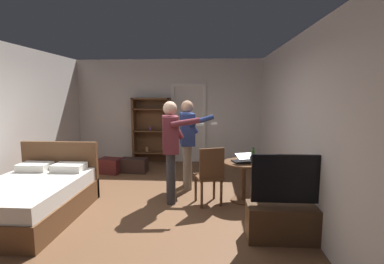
% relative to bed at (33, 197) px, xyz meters
% --- Properties ---
extents(ground_plane, '(7.29, 7.29, 0.00)m').
position_rel_bed_xyz_m(ground_plane, '(1.54, 0.36, -0.30)').
color(ground_plane, brown).
extents(wall_back, '(5.22, 0.12, 2.77)m').
position_rel_bed_xyz_m(wall_back, '(1.54, 3.73, 1.08)').
color(wall_back, silver).
rests_on(wall_back, ground_plane).
extents(wall_right, '(0.12, 6.87, 2.77)m').
position_rel_bed_xyz_m(wall_right, '(4.09, 0.36, 1.08)').
color(wall_right, silver).
rests_on(wall_right, ground_plane).
extents(doorway_frame, '(0.93, 0.08, 2.13)m').
position_rel_bed_xyz_m(doorway_frame, '(2.08, 3.65, 0.92)').
color(doorway_frame, white).
rests_on(doorway_frame, ground_plane).
extents(bed, '(1.37, 1.90, 1.02)m').
position_rel_bed_xyz_m(bed, '(0.00, 0.00, 0.00)').
color(bed, brown).
rests_on(bed, ground_plane).
extents(bookshelf, '(1.00, 0.32, 1.75)m').
position_rel_bed_xyz_m(bookshelf, '(1.11, 3.51, 0.65)').
color(bookshelf, brown).
rests_on(bookshelf, ground_plane).
extents(tv_flatscreen, '(1.14, 0.40, 1.12)m').
position_rel_bed_xyz_m(tv_flatscreen, '(3.73, -0.44, 0.01)').
color(tv_flatscreen, '#4C331E').
rests_on(tv_flatscreen, ground_plane).
extents(side_table, '(0.70, 0.70, 0.70)m').
position_rel_bed_xyz_m(side_table, '(3.26, 0.86, 0.17)').
color(side_table, brown).
rests_on(side_table, ground_plane).
extents(laptop, '(0.41, 0.42, 0.16)m').
position_rel_bed_xyz_m(laptop, '(3.24, 0.82, 0.45)').
color(laptop, black).
rests_on(laptop, side_table).
extents(bottle_on_table, '(0.06, 0.06, 0.27)m').
position_rel_bed_xyz_m(bottle_on_table, '(3.40, 0.78, 0.51)').
color(bottle_on_table, '#2D5621').
rests_on(bottle_on_table, side_table).
extents(wooden_chair, '(0.54, 0.54, 0.99)m').
position_rel_bed_xyz_m(wooden_chair, '(2.67, 0.64, 0.24)').
color(wooden_chair, brown).
rests_on(wooden_chair, ground_plane).
extents(person_blue_shirt, '(0.74, 0.64, 1.74)m').
position_rel_bed_xyz_m(person_blue_shirt, '(2.01, 0.78, 0.71)').
color(person_blue_shirt, '#333338').
rests_on(person_blue_shirt, ground_plane).
extents(person_striped_shirt, '(0.75, 0.65, 1.73)m').
position_rel_bed_xyz_m(person_striped_shirt, '(2.23, 1.52, 0.71)').
color(person_striped_shirt, gray).
rests_on(person_striped_shirt, ground_plane).
extents(suitcase_dark, '(0.65, 0.38, 0.33)m').
position_rel_bed_xyz_m(suitcase_dark, '(0.86, 2.53, -0.14)').
color(suitcase_dark, black).
rests_on(suitcase_dark, ground_plane).
extents(suitcase_small, '(0.57, 0.46, 0.35)m').
position_rel_bed_xyz_m(suitcase_small, '(0.33, 2.42, -0.13)').
color(suitcase_small, '#4C1919').
rests_on(suitcase_small, ground_plane).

